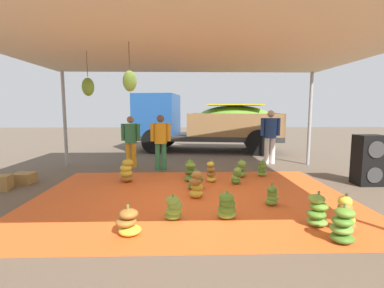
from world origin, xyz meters
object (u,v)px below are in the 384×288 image
banana_bunch_5 (211,173)px  cargo_truck_main (203,122)px  crate_0 (24,178)px  worker_1 (270,133)px  banana_bunch_4 (262,169)px  banana_bunch_10 (272,196)px  banana_bunch_13 (227,206)px  banana_bunch_0 (190,168)px  banana_bunch_14 (128,223)px  banana_bunch_8 (346,215)px  banana_bunch_6 (196,185)px  banana_bunch_11 (196,182)px  banana_bunch_1 (127,171)px  banana_bunch_2 (236,176)px  banana_bunch_7 (191,173)px  worker_0 (161,138)px  banana_bunch_15 (241,169)px  speaker_stack (369,160)px  banana_bunch_3 (342,226)px  banana_bunch_12 (317,211)px  worker_2 (131,138)px  banana_bunch_9 (174,209)px

banana_bunch_5 → cargo_truck_main: 5.47m
crate_0 → worker_1: bearing=19.3°
banana_bunch_4 → banana_bunch_10: size_ratio=1.08×
banana_bunch_5 → banana_bunch_13: (0.03, -2.27, -0.04)m
banana_bunch_0 → cargo_truck_main: (0.68, 4.54, 1.04)m
banana_bunch_5 → banana_bunch_14: banana_bunch_5 is taller
banana_bunch_13 → banana_bunch_8: bearing=-18.5°
banana_bunch_6 → banana_bunch_11: (0.02, 0.58, -0.08)m
banana_bunch_1 → banana_bunch_2: bearing=-6.1°
banana_bunch_1 → crate_0: (-2.42, -0.03, -0.14)m
banana_bunch_6 → banana_bunch_13: bearing=-67.8°
banana_bunch_6 → worker_1: 4.42m
banana_bunch_7 → banana_bunch_5: bearing=-14.2°
banana_bunch_4 → worker_1: (0.74, 1.78, 0.81)m
banana_bunch_7 → worker_0: 1.75m
banana_bunch_10 → cargo_truck_main: size_ratio=0.07×
banana_bunch_15 → speaker_stack: bearing=-15.2°
banana_bunch_3 → banana_bunch_12: (-0.08, 0.53, 0.00)m
banana_bunch_1 → banana_bunch_4: (3.42, 0.49, -0.07)m
banana_bunch_10 → banana_bunch_7: bearing=128.2°
banana_bunch_12 → worker_2: 5.77m
banana_bunch_11 → worker_1: worker_1 is taller
banana_bunch_1 → crate_0: bearing=-179.2°
banana_bunch_8 → worker_0: worker_0 is taller
banana_bunch_14 → worker_0: bearing=88.6°
banana_bunch_0 → banana_bunch_11: banana_bunch_0 is taller
banana_bunch_0 → worker_0: (-0.83, 0.64, 0.74)m
banana_bunch_6 → crate_0: 4.23m
banana_bunch_0 → banana_bunch_4: bearing=-8.3°
banana_bunch_8 → crate_0: banana_bunch_8 is taller
banana_bunch_6 → banana_bunch_13: (0.44, -1.07, -0.06)m
banana_bunch_8 → banana_bunch_15: (-0.84, 3.28, -0.04)m
banana_bunch_9 → speaker_stack: size_ratio=0.37×
banana_bunch_3 → banana_bunch_13: banana_bunch_3 is taller
banana_bunch_3 → banana_bunch_11: banana_bunch_3 is taller
banana_bunch_11 → cargo_truck_main: 6.11m
banana_bunch_12 → crate_0: (-5.78, 2.66, -0.11)m
banana_bunch_4 → speaker_stack: (2.24, -0.86, 0.38)m
banana_bunch_12 → banana_bunch_6: bearing=140.7°
worker_1 → crate_0: size_ratio=3.83×
speaker_stack → banana_bunch_15: bearing=164.8°
banana_bunch_1 → cargo_truck_main: bearing=67.4°
banana_bunch_12 → banana_bunch_9: bearing=171.8°
banana_bunch_5 → banana_bunch_12: size_ratio=1.05×
banana_bunch_10 → banana_bunch_13: bearing=-147.5°
banana_bunch_6 → banana_bunch_4: bearing=44.4°
banana_bunch_9 → banana_bunch_10: (1.76, 0.62, -0.01)m
banana_bunch_5 → worker_2: (-2.24, 1.85, 0.66)m
banana_bunch_5 → banana_bunch_9: bearing=-109.4°
banana_bunch_3 → banana_bunch_13: (-1.38, 0.88, -0.03)m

